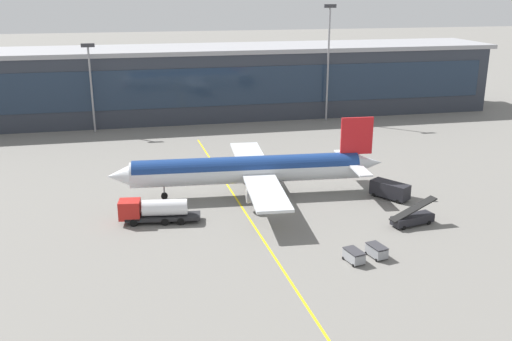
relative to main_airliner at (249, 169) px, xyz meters
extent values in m
plane|color=slate|center=(1.61, -7.21, -4.09)|extent=(700.00, 700.00, 0.00)
cube|color=yellow|center=(-2.04, -5.21, -4.08)|extent=(3.81, 79.94, 0.01)
cube|color=#2D333D|center=(-17.72, 58.73, 3.76)|extent=(178.04, 20.43, 15.69)
cube|color=#1E2D42|center=(-17.72, 48.46, 4.55)|extent=(172.70, 0.16, 8.79)
cube|color=#99999E|center=(-17.72, 58.73, 12.11)|extent=(181.60, 20.84, 1.00)
cylinder|color=silver|center=(-0.29, 0.02, -0.14)|extent=(35.04, 6.31, 3.84)
cylinder|color=navy|center=(-0.29, 0.02, 0.20)|extent=(34.33, 6.11, 3.68)
cone|color=silver|center=(-19.01, 1.36, -0.14)|extent=(4.09, 3.91, 3.65)
cone|color=silver|center=(18.63, -1.33, 0.24)|extent=(4.83, 3.58, 3.26)
cube|color=red|center=(16.60, -1.18, 4.65)|extent=(5.00, 0.71, 5.76)
cube|color=silver|center=(15.83, -4.98, 0.43)|extent=(2.43, 6.27, 0.24)
cube|color=silver|center=(16.37, 2.68, 0.43)|extent=(2.43, 6.27, 0.24)
cube|color=silver|center=(0.55, -9.30, -0.43)|extent=(5.83, 14.94, 0.40)
cube|color=silver|center=(1.87, 9.13, -0.43)|extent=(5.83, 14.94, 0.40)
cylinder|color=#939399|center=(-0.26, -6.60, -1.79)|extent=(3.10, 2.32, 2.11)
cylinder|color=#939399|center=(0.68, 6.57, -1.79)|extent=(3.10, 2.32, 2.11)
cylinder|color=black|center=(-12.80, 0.91, -3.59)|extent=(1.03, 0.47, 1.00)
cylinder|color=slate|center=(-12.80, 0.91, -2.57)|extent=(0.20, 0.20, 2.02)
cylinder|color=black|center=(1.68, -1.85, -3.59)|extent=(1.03, 0.47, 1.00)
cylinder|color=slate|center=(1.68, -1.85, -2.57)|extent=(0.20, 0.20, 2.02)
cylinder|color=black|center=(1.92, 1.59, -3.59)|extent=(1.03, 0.47, 1.00)
cylinder|color=slate|center=(1.92, 1.59, -2.57)|extent=(0.20, 0.20, 2.02)
cube|color=#232326|center=(-13.50, -8.00, -3.34)|extent=(10.24, 3.74, 0.50)
cube|color=#B21E19|center=(-17.86, -7.45, -2.09)|extent=(3.09, 2.83, 2.50)
cube|color=black|center=(-19.11, -7.29, -1.59)|extent=(0.45, 2.30, 1.12)
cylinder|color=silver|center=(-13.22, -8.04, -1.99)|extent=(6.23, 2.94, 2.20)
cylinder|color=black|center=(-17.46, -8.69, -3.59)|extent=(1.04, 0.47, 1.00)
cylinder|color=black|center=(-17.16, -6.34, -3.59)|extent=(1.04, 0.47, 1.00)
cylinder|color=black|center=(-13.35, -9.22, -3.59)|extent=(1.04, 0.47, 1.00)
cylinder|color=black|center=(-13.05, -6.86, -3.59)|extent=(1.04, 0.47, 1.00)
cylinder|color=black|center=(-11.27, -9.48, -3.59)|extent=(1.04, 0.47, 1.00)
cylinder|color=black|center=(-10.97, -7.13, -3.59)|extent=(1.04, 0.47, 1.00)
cube|color=black|center=(19.03, -16.07, -3.24)|extent=(6.27, 3.20, 1.10)
cube|color=black|center=(19.03, -16.07, -1.79)|extent=(7.02, 2.84, 2.38)
cylinder|color=black|center=(17.18, -17.38, -3.79)|extent=(0.64, 0.38, 0.60)
cylinder|color=black|center=(16.79, -15.71, -3.79)|extent=(0.64, 0.38, 0.60)
cylinder|color=black|center=(21.27, -16.43, -3.79)|extent=(0.64, 0.38, 0.60)
cylinder|color=black|center=(20.88, -14.77, -3.79)|extent=(0.64, 0.38, 0.60)
cube|color=black|center=(20.42, -5.93, -2.69)|extent=(5.13, 6.10, 2.20)
cube|color=black|center=(21.22, -7.13, -2.30)|extent=(2.85, 2.84, 0.66)
cylinder|color=black|center=(22.41, -7.04, -3.79)|extent=(0.54, 0.64, 0.60)
cylinder|color=black|center=(20.68, -8.19, -3.79)|extent=(0.54, 0.64, 0.60)
cylinder|color=black|center=(20.16, -3.66, -3.79)|extent=(0.54, 0.64, 0.60)
cylinder|color=black|center=(18.43, -4.81, -3.79)|extent=(0.54, 0.64, 0.60)
cube|color=gray|center=(7.35, -24.68, -3.36)|extent=(2.03, 2.86, 1.10)
cube|color=#333338|center=(7.35, -24.68, -2.66)|extent=(2.07, 2.92, 0.10)
cylinder|color=black|center=(6.39, -23.83, -3.91)|extent=(0.20, 0.38, 0.36)
cylinder|color=black|center=(7.85, -23.50, -3.91)|extent=(0.20, 0.38, 0.36)
cylinder|color=black|center=(6.84, -25.86, -3.91)|extent=(0.20, 0.38, 0.36)
cylinder|color=black|center=(8.30, -25.53, -3.91)|extent=(0.20, 0.38, 0.36)
cube|color=gray|center=(10.47, -23.98, -3.36)|extent=(2.03, 2.86, 1.10)
cube|color=#333338|center=(10.47, -23.98, -2.66)|extent=(2.07, 2.92, 0.10)
cylinder|color=black|center=(9.51, -23.13, -3.91)|extent=(0.20, 0.38, 0.36)
cylinder|color=black|center=(10.98, -22.81, -3.91)|extent=(0.20, 0.38, 0.36)
cylinder|color=black|center=(9.96, -25.16, -3.91)|extent=(0.20, 0.38, 0.36)
cylinder|color=black|center=(11.43, -24.84, -3.91)|extent=(0.20, 0.38, 0.36)
cylinder|color=gray|center=(-25.09, 46.73, 5.06)|extent=(0.44, 0.44, 18.29)
cube|color=#333338|center=(-25.09, 46.73, 14.61)|extent=(2.80, 0.50, 0.80)
cylinder|color=gray|center=(28.32, 46.73, 8.87)|extent=(0.44, 0.44, 25.91)
cube|color=#333338|center=(28.32, 46.73, 22.22)|extent=(2.80, 0.50, 0.80)
camera|label=1|loc=(-16.45, -81.15, 26.38)|focal=40.33mm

